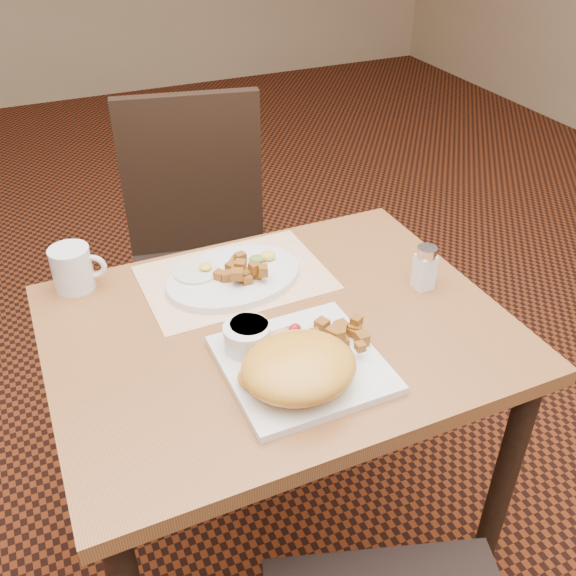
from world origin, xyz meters
The scene contains 15 objects.
ground centered at (0.00, 0.00, 0.00)m, with size 8.00×8.00×0.00m, color black.
table centered at (0.00, 0.00, 0.64)m, with size 0.90×0.70×0.75m.
chair_far centered at (0.04, 0.70, 0.54)m, with size 0.50×0.51×0.97m.
placemat centered at (-0.02, 0.19, 0.75)m, with size 0.40×0.28×0.00m, color white.
plate_square centered at (-0.01, -0.14, 0.76)m, with size 0.28×0.28×0.02m, color silver.
plate_oval centered at (-0.03, 0.18, 0.76)m, with size 0.30×0.23×0.02m, color silver, non-canonical shape.
hollandaise_mound centered at (-0.04, -0.19, 0.80)m, with size 0.20×0.18×0.08m.
ramekin centered at (-0.09, -0.06, 0.79)m, with size 0.09×0.09×0.05m.
garnish_sq centered at (-0.01, -0.06, 0.78)m, with size 0.08×0.05×0.03m.
fried_egg centered at (-0.10, 0.22, 0.77)m, with size 0.10×0.10×0.02m.
garnish_ov centered at (0.05, 0.21, 0.78)m, with size 0.07×0.04×0.02m.
salt_shaker centered at (0.34, -0.01, 0.80)m, with size 0.04×0.04×0.10m.
coffee_mug centered at (-0.35, 0.30, 0.80)m, with size 0.11×0.09×0.10m.
home_fries_sq centered at (0.08, -0.11, 0.78)m, with size 0.11×0.13×0.04m.
home_fries_ov centered at (-0.01, 0.16, 0.78)m, with size 0.12×0.11×0.04m.
Camera 1 is at (-0.40, -0.94, 1.54)m, focal length 40.00 mm.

